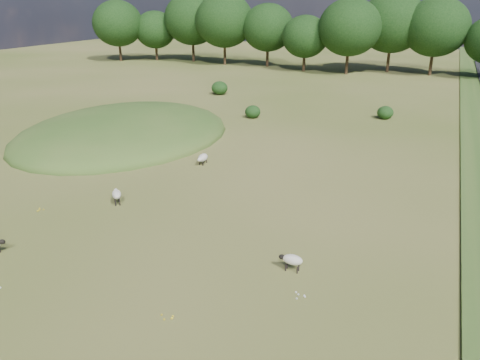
# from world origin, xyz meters

# --- Properties ---
(ground) EXTENTS (160.00, 160.00, 0.00)m
(ground) POSITION_xyz_m (0.00, 20.00, 0.00)
(ground) COLOR #445A1C
(ground) RESTS_ON ground
(mound) EXTENTS (16.00, 20.00, 4.00)m
(mound) POSITION_xyz_m (-12.00, 12.00, 0.00)
(mound) COLOR #33561E
(mound) RESTS_ON ground
(treeline) EXTENTS (96.28, 14.66, 11.70)m
(treeline) POSITION_xyz_m (-1.06, 55.44, 6.57)
(treeline) COLOR black
(treeline) RESTS_ON ground
(shrubs) EXTENTS (21.23, 10.85, 1.56)m
(shrubs) POSITION_xyz_m (-5.69, 27.71, 0.70)
(shrubs) COLOR black
(shrubs) RESTS_ON ground
(sheep_0) EXTENTS (0.99, 1.05, 0.80)m
(sheep_0) POSITION_xyz_m (-3.80, 0.34, 0.56)
(sheep_0) COLOR beige
(sheep_0) RESTS_ON ground
(sheep_2) EXTENTS (0.59, 1.25, 0.72)m
(sheep_2) POSITION_xyz_m (-2.58, 8.10, 0.45)
(sheep_2) COLOR beige
(sheep_2) RESTS_ON ground
(sheep_3) EXTENTS (1.03, 0.47, 0.75)m
(sheep_3) POSITION_xyz_m (7.12, -2.35, 0.52)
(sheep_3) COLOR beige
(sheep_3) RESTS_ON ground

